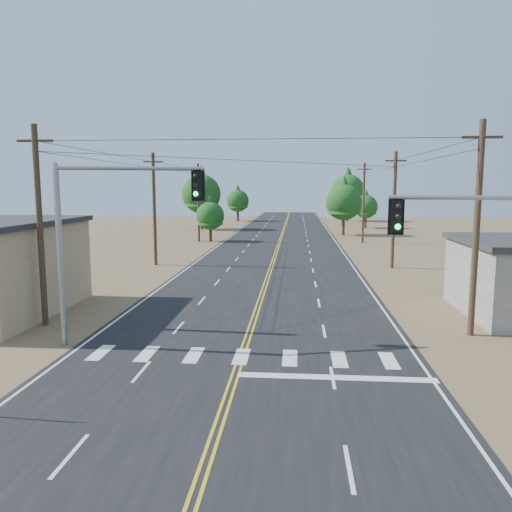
# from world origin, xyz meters

# --- Properties ---
(ground) EXTENTS (220.00, 220.00, 0.00)m
(ground) POSITION_xyz_m (0.00, 0.00, 0.00)
(ground) COLOR brown
(ground) RESTS_ON ground
(road) EXTENTS (15.00, 200.00, 0.02)m
(road) POSITION_xyz_m (0.00, 30.00, 0.01)
(road) COLOR black
(road) RESTS_ON ground
(utility_pole_left_near) EXTENTS (1.80, 0.30, 10.00)m
(utility_pole_left_near) POSITION_xyz_m (-10.50, 12.00, 5.12)
(utility_pole_left_near) COLOR #4C3826
(utility_pole_left_near) RESTS_ON ground
(utility_pole_left_mid) EXTENTS (1.80, 0.30, 10.00)m
(utility_pole_left_mid) POSITION_xyz_m (-10.50, 32.00, 5.12)
(utility_pole_left_mid) COLOR #4C3826
(utility_pole_left_mid) RESTS_ON ground
(utility_pole_left_far) EXTENTS (1.80, 0.30, 10.00)m
(utility_pole_left_far) POSITION_xyz_m (-10.50, 52.00, 5.12)
(utility_pole_left_far) COLOR #4C3826
(utility_pole_left_far) RESTS_ON ground
(utility_pole_right_near) EXTENTS (1.80, 0.30, 10.00)m
(utility_pole_right_near) POSITION_xyz_m (10.50, 12.00, 5.12)
(utility_pole_right_near) COLOR #4C3826
(utility_pole_right_near) RESTS_ON ground
(utility_pole_right_mid) EXTENTS (1.80, 0.30, 10.00)m
(utility_pole_right_mid) POSITION_xyz_m (10.50, 32.00, 5.12)
(utility_pole_right_mid) COLOR #4C3826
(utility_pole_right_mid) RESTS_ON ground
(utility_pole_right_far) EXTENTS (1.80, 0.30, 10.00)m
(utility_pole_right_far) POSITION_xyz_m (10.50, 52.00, 5.12)
(utility_pole_right_far) COLOR #4C3826
(utility_pole_right_far) RESTS_ON ground
(signal_mast_left) EXTENTS (6.26, 1.84, 7.99)m
(signal_mast_left) POSITION_xyz_m (-6.23, 9.36, 5.39)
(signal_mast_left) COLOR gray
(signal_mast_left) RESTS_ON ground
(tree_left_near) EXTENTS (3.63, 3.63, 6.06)m
(tree_left_near) POSITION_xyz_m (-9.00, 52.20, 3.70)
(tree_left_near) COLOR #3F2D1E
(tree_left_near) RESTS_ON ground
(tree_left_mid) EXTENTS (6.44, 6.44, 10.73)m
(tree_left_mid) POSITION_xyz_m (-13.69, 70.54, 6.56)
(tree_left_mid) COLOR #3F2D1E
(tree_left_mid) RESTS_ON ground
(tree_left_far) EXTENTS (4.61, 4.61, 7.68)m
(tree_left_far) POSITION_xyz_m (-10.15, 91.78, 4.69)
(tree_left_far) COLOR #3F2D1E
(tree_left_far) RESTS_ON ground
(tree_right_near) EXTENTS (5.25, 5.25, 8.75)m
(tree_right_near) POSITION_xyz_m (9.00, 62.29, 5.35)
(tree_right_near) COLOR #3F2D1E
(tree_right_near) RESTS_ON ground
(tree_right_mid) EXTENTS (4.03, 4.03, 6.71)m
(tree_right_mid) POSITION_xyz_m (14.00, 75.72, 4.10)
(tree_right_mid) COLOR #3F2D1E
(tree_right_mid) RESTS_ON ground
(tree_right_far) EXTENTS (6.82, 6.82, 11.37)m
(tree_right_far) POSITION_xyz_m (12.66, 93.87, 6.96)
(tree_right_far) COLOR #3F2D1E
(tree_right_far) RESTS_ON ground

